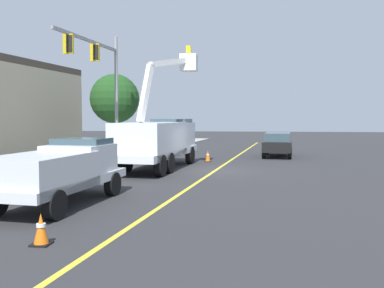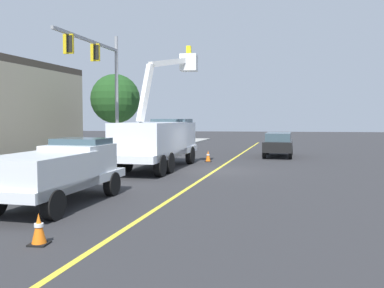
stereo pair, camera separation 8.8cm
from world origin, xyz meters
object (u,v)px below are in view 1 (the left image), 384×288
service_pickup_truck (60,170)px  traffic_cone_mid_front (208,156)px  utility_bucket_truck (158,139)px  traffic_signal_mast (101,73)px  passing_minivan (278,143)px  traffic_cone_leading (41,229)px

service_pickup_truck → traffic_cone_mid_front: (13.48, -3.56, -0.77)m
utility_bucket_truck → traffic_signal_mast: (2.18, 3.89, 3.85)m
utility_bucket_truck → passing_minivan: bearing=-41.5°
service_pickup_truck → passing_minivan: service_pickup_truck is taller
traffic_signal_mast → traffic_cone_mid_front: bearing=-75.2°
service_pickup_truck → traffic_cone_mid_front: size_ratio=8.17×
passing_minivan → traffic_cone_leading: bearing=162.5°
service_pickup_truck → utility_bucket_truck: bearing=-7.1°
service_pickup_truck → passing_minivan: bearing=-25.0°
passing_minivan → traffic_cone_mid_front: (-4.10, 4.64, -0.62)m
service_pickup_truck → traffic_cone_mid_front: bearing=-14.8°
service_pickup_truck → traffic_cone_mid_front: service_pickup_truck is taller
traffic_signal_mast → passing_minivan: bearing=-62.2°
passing_minivan → traffic_signal_mast: bearing=117.8°
utility_bucket_truck → traffic_cone_mid_front: size_ratio=11.87×
traffic_cone_leading → traffic_signal_mast: traffic_signal_mast is taller
utility_bucket_truck → traffic_signal_mast: traffic_signal_mast is taller
traffic_cone_leading → traffic_signal_mast: bearing=14.5°
traffic_signal_mast → service_pickup_truck: bearing=-167.2°
service_pickup_truck → traffic_signal_mast: (11.83, 2.70, 4.34)m
utility_bucket_truck → service_pickup_truck: size_ratio=1.45×
utility_bucket_truck → service_pickup_truck: bearing=172.9°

